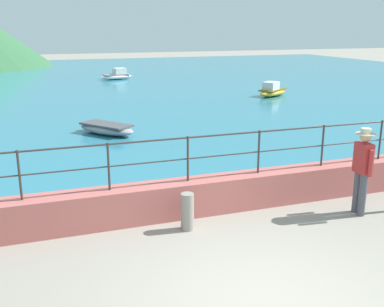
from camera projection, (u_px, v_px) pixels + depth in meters
The scene contains 9 objects.
ground_plane at pixel (264, 301), 6.26m from camera, with size 120.00×120.00×0.00m, color gray.
promenade_wall at pixel (188, 197), 9.07m from camera, with size 20.00×0.56×0.70m, color #BC605B.
railing at pixel (188, 151), 8.81m from camera, with size 18.44×0.04×0.90m.
lake_water at pixel (75, 83), 29.71m from camera, with size 64.00×44.32×0.06m, color teal.
person_walking at pixel (362, 167), 8.92m from camera, with size 0.38×0.57×1.75m.
bollard at pixel (187, 212), 8.38m from camera, with size 0.24×0.24×0.70m, color gray.
boat_0 at pixel (272, 91), 24.15m from camera, with size 2.40×2.05×0.76m.
boat_2 at pixel (106, 128), 15.63m from camera, with size 2.10×2.38×0.36m.
boat_3 at pixel (117, 75), 31.70m from camera, with size 2.45×1.45×0.76m.
Camera 1 is at (-2.76, -4.84, 3.63)m, focal length 42.83 mm.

